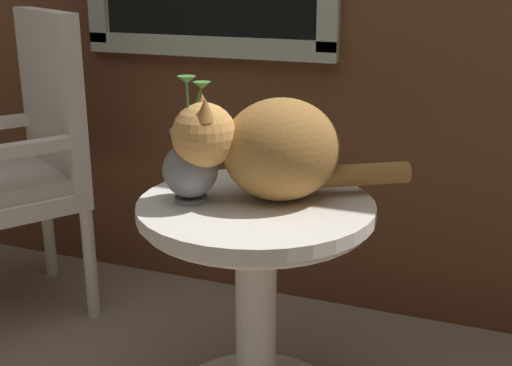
% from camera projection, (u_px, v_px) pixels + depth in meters
% --- Properties ---
extents(wicker_side_table, '(0.61, 0.61, 0.62)m').
position_uv_depth(wicker_side_table, '(256.00, 273.00, 1.75)').
color(wicker_side_table, silver).
rests_on(wicker_side_table, ground_plane).
extents(wicker_chair, '(0.64, 0.64, 1.05)m').
position_uv_depth(wicker_chair, '(22.00, 157.00, 2.31)').
color(wicker_chair, silver).
rests_on(wicker_chair, ground_plane).
extents(cat, '(0.55, 0.39, 0.28)m').
position_uv_depth(cat, '(271.00, 148.00, 1.67)').
color(cat, '#AD7A3D').
rests_on(cat, wicker_side_table).
extents(pewter_vase_with_ivy, '(0.14, 0.14, 0.33)m').
position_uv_depth(pewter_vase_with_ivy, '(190.00, 165.00, 1.67)').
color(pewter_vase_with_ivy, gray).
rests_on(pewter_vase_with_ivy, wicker_side_table).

